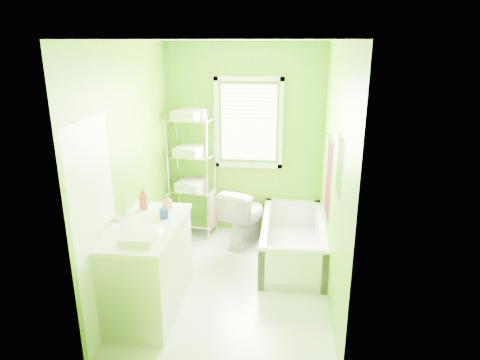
# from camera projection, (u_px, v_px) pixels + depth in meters

# --- Properties ---
(ground) EXTENTS (2.90, 2.90, 0.00)m
(ground) POSITION_uv_depth(u_px,v_px,m) (232.00, 282.00, 4.83)
(ground) COLOR silver
(ground) RESTS_ON ground
(room_envelope) EXTENTS (2.14, 2.94, 2.62)m
(room_envelope) POSITION_uv_depth(u_px,v_px,m) (231.00, 149.00, 4.35)
(room_envelope) COLOR #599D07
(room_envelope) RESTS_ON ground
(window) EXTENTS (0.92, 0.05, 1.22)m
(window) POSITION_uv_depth(u_px,v_px,m) (249.00, 118.00, 5.67)
(window) COLOR white
(window) RESTS_ON ground
(door) EXTENTS (0.09, 0.80, 2.00)m
(door) POSITION_uv_depth(u_px,v_px,m) (97.00, 235.00, 3.69)
(door) COLOR white
(door) RESTS_ON ground
(right_wall_decor) EXTENTS (0.04, 1.48, 1.17)m
(right_wall_decor) POSITION_uv_depth(u_px,v_px,m) (333.00, 174.00, 4.29)
(right_wall_decor) COLOR #460817
(right_wall_decor) RESTS_ON ground
(bathtub) EXTENTS (0.75, 1.61, 0.52)m
(bathtub) POSITION_uv_depth(u_px,v_px,m) (292.00, 247.00, 5.29)
(bathtub) COLOR white
(bathtub) RESTS_ON ground
(toilet) EXTENTS (0.67, 0.87, 0.79)m
(toilet) POSITION_uv_depth(u_px,v_px,m) (244.00, 215.00, 5.66)
(toilet) COLOR white
(toilet) RESTS_ON ground
(vanity) EXTENTS (0.62, 1.22, 1.15)m
(vanity) POSITION_uv_depth(u_px,v_px,m) (149.00, 265.00, 4.22)
(vanity) COLOR silver
(vanity) RESTS_ON ground
(wire_shelf_unit) EXTENTS (0.63, 0.51, 1.74)m
(wire_shelf_unit) POSITION_uv_depth(u_px,v_px,m) (192.00, 160.00, 5.76)
(wire_shelf_unit) COLOR silver
(wire_shelf_unit) RESTS_ON ground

